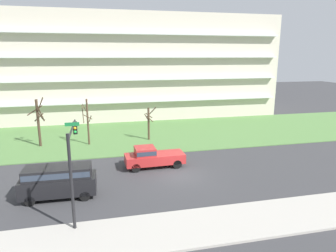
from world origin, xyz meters
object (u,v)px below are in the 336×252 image
(van_black_center_left, at_px, (58,180))
(traffic_signal_mast, at_px, (73,154))
(pickup_red_near_left, at_px, (152,157))
(tree_center, at_px, (149,122))
(tree_left, at_px, (87,121))
(tree_far_left, at_px, (39,120))

(van_black_center_left, distance_m, traffic_signal_mast, 4.01)
(van_black_center_left, bearing_deg, pickup_red_near_left, 31.93)
(tree_center, bearing_deg, traffic_signal_mast, -114.72)
(tree_left, relative_size, van_black_center_left, 1.02)
(tree_center, height_order, pickup_red_near_left, tree_center)
(tree_far_left, distance_m, tree_left, 5.30)
(van_black_center_left, bearing_deg, tree_center, 58.22)
(tree_center, height_order, traffic_signal_mast, traffic_signal_mast)
(tree_center, xyz_separation_m, pickup_red_near_left, (-1.20, -9.00, -1.17))
(tree_left, relative_size, pickup_red_near_left, 0.98)
(tree_center, distance_m, van_black_center_left, 16.13)
(tree_center, relative_size, pickup_red_near_left, 0.73)
(van_black_center_left, bearing_deg, tree_far_left, 105.76)
(tree_left, relative_size, tree_center, 1.34)
(tree_left, distance_m, van_black_center_left, 13.20)
(tree_left, height_order, pickup_red_near_left, tree_left)
(tree_center, bearing_deg, van_black_center_left, -123.07)
(van_black_center_left, bearing_deg, traffic_signal_mast, -61.82)
(pickup_red_near_left, bearing_deg, tree_left, -57.00)
(traffic_signal_mast, bearing_deg, tree_center, 65.28)
(pickup_red_near_left, bearing_deg, tree_center, -99.15)
(tree_left, xyz_separation_m, van_black_center_left, (-1.72, -13.01, -1.43))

